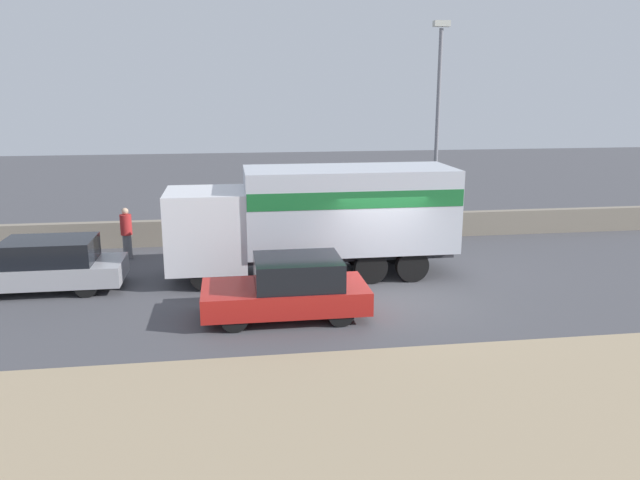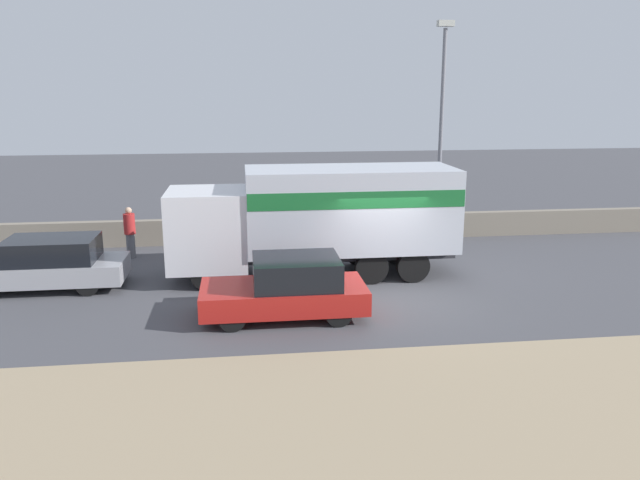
# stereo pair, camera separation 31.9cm
# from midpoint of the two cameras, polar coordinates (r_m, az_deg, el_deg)

# --- Properties ---
(ground_plane) EXTENTS (80.00, 80.00, 0.00)m
(ground_plane) POSITION_cam_midpoint_polar(r_m,az_deg,el_deg) (16.63, 6.01, -5.32)
(ground_plane) COLOR #47474C
(dirt_shoulder_foreground) EXTENTS (60.00, 6.12, 0.04)m
(dirt_shoulder_foreground) POSITION_cam_midpoint_polar(r_m,az_deg,el_deg) (11.13, 14.34, -15.57)
(dirt_shoulder_foreground) COLOR #9E896B
(dirt_shoulder_foreground) RESTS_ON ground_plane
(stone_wall_backdrop) EXTENTS (60.00, 0.35, 0.90)m
(stone_wall_backdrop) POSITION_cam_midpoint_polar(r_m,az_deg,el_deg) (22.88, 1.88, 1.17)
(stone_wall_backdrop) COLOR gray
(stone_wall_backdrop) RESTS_ON ground_plane
(street_lamp) EXTENTS (0.56, 0.28, 7.66)m
(street_lamp) POSITION_cam_midpoint_polar(r_m,az_deg,el_deg) (22.72, 10.30, 10.90)
(street_lamp) COLOR slate
(street_lamp) RESTS_ON ground_plane
(box_truck) EXTENTS (8.27, 2.48, 3.18)m
(box_truck) POSITION_cam_midpoint_polar(r_m,az_deg,el_deg) (18.13, -0.47, 2.46)
(box_truck) COLOR silver
(box_truck) RESTS_ON ground_plane
(car_hatchback) EXTENTS (3.96, 1.87, 1.46)m
(car_hatchback) POSITION_cam_midpoint_polar(r_m,az_deg,el_deg) (15.06, -3.43, -4.41)
(car_hatchback) COLOR #B21E19
(car_hatchback) RESTS_ON ground_plane
(car_sedan_second) EXTENTS (4.58, 1.77, 1.43)m
(car_sedan_second) POSITION_cam_midpoint_polar(r_m,az_deg,el_deg) (18.66, -24.57, -2.14)
(car_sedan_second) COLOR #9E9EA3
(car_sedan_second) RESTS_ON ground_plane
(pedestrian) EXTENTS (0.37, 0.37, 1.68)m
(pedestrian) POSITION_cam_midpoint_polar(r_m,az_deg,el_deg) (21.15, -17.69, 0.66)
(pedestrian) COLOR slate
(pedestrian) RESTS_ON ground_plane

